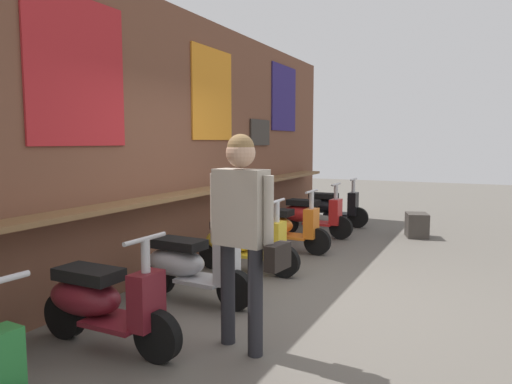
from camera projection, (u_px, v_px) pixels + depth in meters
The scene contains 10 objects.
ground_plane at pixel (305, 297), 5.20m from camera, with size 32.41×32.41×0.00m, color #605B54.
market_stall_facade at pixel (151, 141), 5.88m from camera, with size 11.58×0.61×3.39m.
scooter_maroon at pixel (100, 301), 3.90m from camera, with size 0.46×1.40×0.97m.
scooter_silver at pixel (189, 265), 5.06m from camera, with size 0.49×1.40×0.97m.
scooter_yellow at pixel (242, 243), 6.17m from camera, with size 0.46×1.40×0.97m.
scooter_orange at pixel (282, 226), 7.36m from camera, with size 0.46×1.40×0.97m.
scooter_red at pixel (309, 215), 8.52m from camera, with size 0.46×1.40×0.97m.
scooter_black at pixel (329, 206), 9.61m from camera, with size 0.46×1.40×0.97m.
shopper_with_handbag at pixel (243, 219), 3.79m from camera, with size 0.28×0.68×1.74m.
merchandise_crate at pixel (417, 225), 8.47m from camera, with size 0.44×0.35×0.42m, color #3D3833.
Camera 1 is at (-4.79, -1.69, 1.68)m, focal length 33.64 mm.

